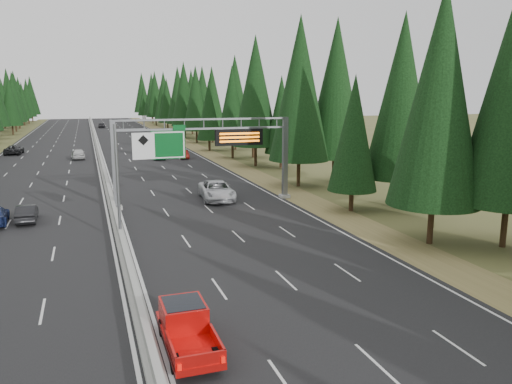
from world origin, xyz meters
The scene contains 16 objects.
road centered at (0.00, 80.00, 0.04)m, with size 32.00×260.00×0.08m, color black.
shoulder_right centered at (17.80, 80.00, 0.03)m, with size 3.60×260.00×0.06m, color olive.
median_barrier centered at (0.00, 80.00, 0.41)m, with size 0.70×260.00×0.85m.
sign_gantry centered at (8.92, 34.88, 5.27)m, with size 16.75×0.98×7.80m.
hov_sign_pole centered at (0.58, 24.97, 4.72)m, with size 2.80×0.50×8.00m.
tree_row_right centered at (21.93, 67.38, 9.52)m, with size 11.82×247.23×18.71m.
silver_minivan centered at (9.69, 36.23, 0.97)m, with size 2.94×6.38×1.77m, color silver.
red_pickup centered at (1.50, 9.21, 1.00)m, with size 1.82×5.09×1.66m.
car_ahead_green centered at (8.59, 68.63, 0.85)m, with size 1.82×4.53×1.54m, color #14572F.
car_ahead_dkred centered at (12.48, 68.11, 0.73)m, with size 1.37×3.92×1.29m, color #5C120D.
car_ahead_dkgrey centered at (9.09, 80.94, 0.84)m, with size 2.13×5.24×1.52m, color black.
car_ahead_white centered at (10.85, 103.52, 0.72)m, with size 2.14×4.64×1.29m, color white.
car_ahead_far centered at (2.67, 147.71, 0.86)m, with size 1.85×4.60×1.57m, color black.
car_onc_near centered at (-6.66, 32.92, 0.76)m, with size 1.45×4.15×1.37m, color black.
car_onc_white centered at (-3.18, 72.73, 0.90)m, with size 1.94×4.81×1.64m, color silver.
car_onc_far centered at (-13.49, 82.87, 0.85)m, with size 2.55×5.53×1.54m, color black.
Camera 1 is at (-1.79, -9.30, 10.02)m, focal length 35.00 mm.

